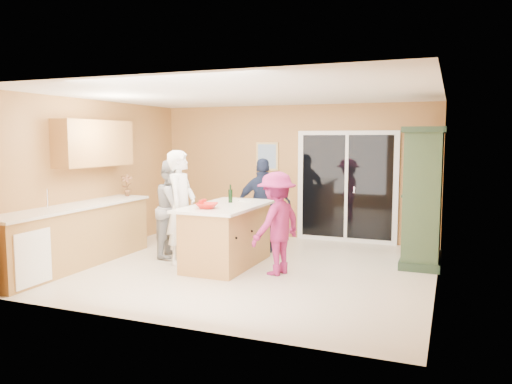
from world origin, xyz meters
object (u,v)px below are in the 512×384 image
at_px(woman_white, 181,207).
at_px(woman_navy, 264,205).
at_px(woman_grey, 174,208).
at_px(woman_magenta, 277,223).
at_px(green_hutch, 423,198).
at_px(kitchen_island, 227,237).

height_order(woman_white, woman_navy, woman_white).
height_order(woman_grey, woman_magenta, woman_grey).
bearing_deg(woman_magenta, woman_grey, -82.58).
xyz_separation_m(green_hutch, woman_grey, (-3.87, -0.95, -0.23)).
height_order(kitchen_island, woman_white, woman_white).
bearing_deg(woman_grey, kitchen_island, -112.83).
bearing_deg(woman_magenta, woman_navy, -132.42).
xyz_separation_m(woman_navy, woman_magenta, (0.68, -1.26, -0.07)).
bearing_deg(woman_navy, kitchen_island, 58.46).
bearing_deg(woman_grey, green_hutch, -86.85).
bearing_deg(woman_magenta, green_hutch, 144.91).
relative_size(green_hutch, woman_grey, 1.32).
distance_m(green_hutch, woman_magenta, 2.37).
bearing_deg(kitchen_island, woman_grey, 168.60).
relative_size(green_hutch, woman_white, 1.20).
height_order(kitchen_island, woman_navy, woman_navy).
bearing_deg(kitchen_island, green_hutch, 23.76).
distance_m(kitchen_island, woman_navy, 1.16).
xyz_separation_m(green_hutch, woman_magenta, (-1.92, -1.36, -0.29)).
bearing_deg(woman_white, kitchen_island, -85.93).
xyz_separation_m(green_hutch, woman_white, (-3.50, -1.32, -0.15)).
relative_size(kitchen_island, woman_magenta, 1.22).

